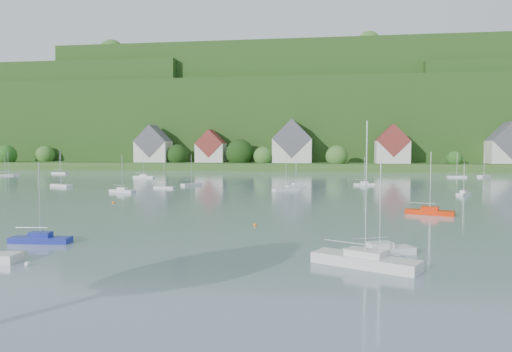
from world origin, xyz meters
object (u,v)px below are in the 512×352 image
at_px(near_sailboat_3, 380,250).
at_px(near_sailboat_5, 430,211).
at_px(near_sailboat_1, 41,238).
at_px(near_sailboat_4, 365,260).

relative_size(near_sailboat_3, near_sailboat_5, 0.96).
bearing_deg(near_sailboat_1, near_sailboat_5, 26.94).
relative_size(near_sailboat_4, near_sailboat_5, 1.30).
bearing_deg(near_sailboat_4, near_sailboat_5, 97.77).
bearing_deg(near_sailboat_5, near_sailboat_1, -127.78).
bearing_deg(near_sailboat_3, near_sailboat_5, 45.81).
bearing_deg(near_sailboat_5, near_sailboat_3, -89.53).
xyz_separation_m(near_sailboat_3, near_sailboat_5, (9.65, 26.63, 0.01)).
xyz_separation_m(near_sailboat_1, near_sailboat_3, (32.02, -0.76, 0.02)).
height_order(near_sailboat_1, near_sailboat_5, near_sailboat_5).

